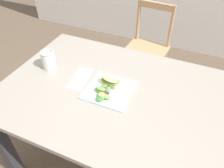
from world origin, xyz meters
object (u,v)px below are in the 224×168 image
Objects in this scene: fork_on_napkin at (81,76)px; mason_jar_iced_tea at (49,60)px; plate_lunch at (109,90)px; dining_table at (113,104)px; sandwich_half_front at (110,81)px; chair_wooden_far at (147,49)px.

fork_on_napkin is 0.25m from mason_jar_iced_tea.
plate_lunch is at bearing -11.59° from fork_on_napkin.
mason_jar_iced_tea is (-0.24, 0.01, 0.05)m from fork_on_napkin.
dining_table is 11.78× the size of sandwich_half_front.
dining_table is at bearing 15.36° from plate_lunch.
sandwich_half_front is at bearing 139.49° from dining_table.
dining_table is 0.52m from mason_jar_iced_tea.
chair_wooden_far is 1.02m from fork_on_napkin.
plate_lunch is at bearing -6.30° from mason_jar_iced_tea.
fork_on_napkin reaches higher than dining_table.
chair_wooden_far is at bearing 93.82° from dining_table.
mason_jar_iced_tea reaches higher than dining_table.
sandwich_half_front is at bearing -0.84° from fork_on_napkin.
chair_wooden_far reaches higher than sandwich_half_front.
fork_on_napkin is (-0.20, 0.00, -0.03)m from sandwich_half_front.
dining_table is 0.27m from fork_on_napkin.
sandwich_half_front is (-0.02, 0.04, 0.03)m from plate_lunch.
mason_jar_iced_tea is (-0.46, 0.05, 0.05)m from plate_lunch.
plate_lunch is at bearing -164.64° from dining_table.
mason_jar_iced_tea is at bearing 174.80° from dining_table.
chair_wooden_far reaches higher than dining_table.
mason_jar_iced_tea is at bearing 178.46° from fork_on_napkin.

